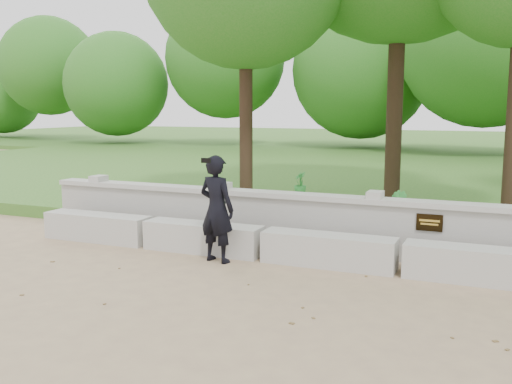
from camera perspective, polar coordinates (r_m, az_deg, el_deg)
ground at (r=6.22m, az=11.41°, el=-12.62°), size 80.00×80.00×0.00m
lawn at (r=19.85m, az=19.60°, el=1.91°), size 40.00×22.00×0.25m
concrete_bench at (r=7.94m, az=14.24°, el=-6.36°), size 11.90×0.45×0.45m
parapet_wall at (r=8.56m, az=15.02°, el=-3.67°), size 12.50×0.35×0.90m
man_main at (r=8.20m, az=-3.95°, el=-1.70°), size 0.63×0.57×1.55m
shrub_a at (r=10.48m, az=-6.39°, el=-0.90°), size 0.35×0.31×0.55m
shrub_b at (r=9.26m, az=13.86°, el=-1.97°), size 0.43×0.46×0.67m
shrub_d at (r=12.94m, az=4.44°, el=0.86°), size 0.40×0.39×0.53m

